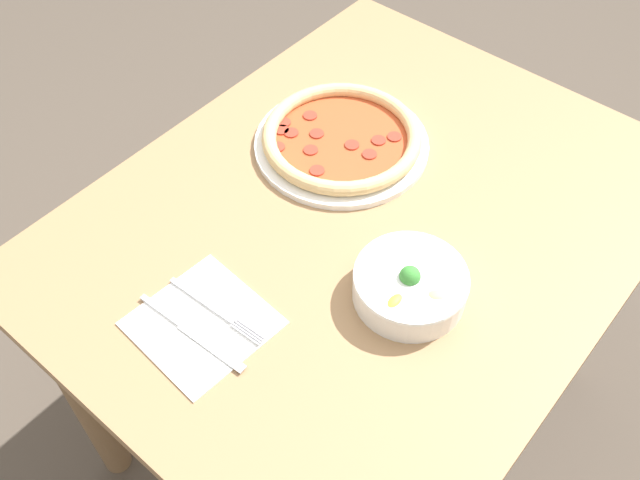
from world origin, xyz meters
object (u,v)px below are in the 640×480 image
object	(u,v)px
bowl	(410,284)
pizza	(342,139)
knife	(187,329)
fork	(214,309)

from	to	relation	value
bowl	pizza	bearing A→B (deg)	-123.66
pizza	knife	world-z (taller)	pizza
fork	bowl	bearing A→B (deg)	43.29
pizza	fork	world-z (taller)	pizza
knife	pizza	bearing A→B (deg)	96.93
bowl	knife	size ratio (longest dim) A/B	0.85
bowl	knife	world-z (taller)	bowl
bowl	fork	bearing A→B (deg)	-44.23
pizza	knife	bearing A→B (deg)	9.41
fork	knife	xyz separation A→B (m)	(0.05, -0.01, -0.00)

